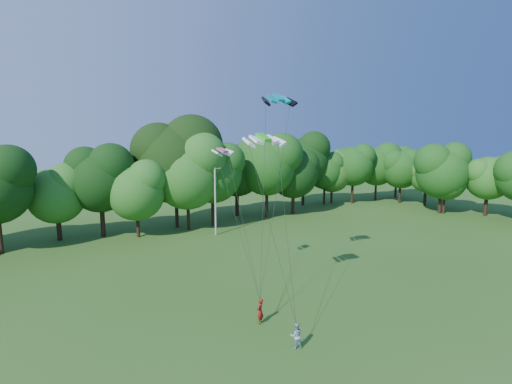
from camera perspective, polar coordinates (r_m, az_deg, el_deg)
ground at (r=25.59m, az=18.00°, el=-22.39°), size 160.00×160.00×0.00m
utility_pole at (r=49.18m, az=-5.84°, el=-1.20°), size 1.70×0.21×8.52m
kite_flyer_left at (r=28.29m, az=0.59°, el=-16.65°), size 0.77×0.71×1.77m
kite_flyer_right at (r=25.71m, az=5.75°, el=-19.72°), size 0.97×0.88×1.61m
kite_teal at (r=32.05m, az=3.20°, el=13.33°), size 2.83×1.56×0.68m
kite_green at (r=27.46m, az=1.09°, el=7.83°), size 2.95×1.48×0.58m
kite_pink at (r=32.21m, az=-4.83°, el=5.99°), size 1.91×1.25×0.39m
tree_back_center at (r=53.16m, az=-11.54°, el=5.89°), size 11.34×11.34×16.49m
tree_back_east at (r=70.76m, az=10.85°, el=3.56°), size 7.09×7.09×10.31m
tree_flank_east at (r=67.57m, az=25.53°, el=2.32°), size 6.78×6.78×9.86m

